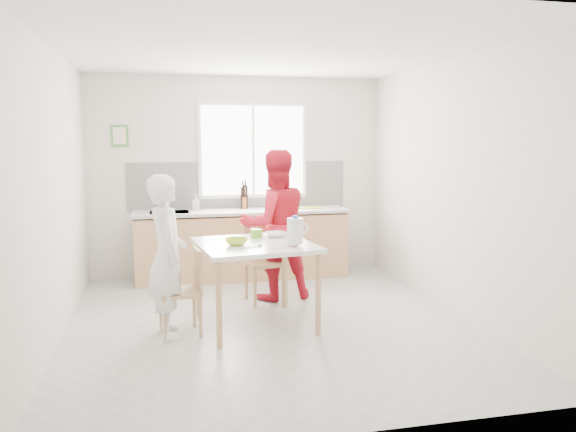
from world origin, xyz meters
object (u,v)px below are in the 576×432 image
person_white (167,256)px  person_red (275,225)px  chair_left (186,287)px  chair_far (264,257)px  dining_table (255,252)px  bowl_white (275,235)px  wine_bottle_a (245,197)px  wine_bottle_b (243,198)px  bowl_green (236,242)px  milk_jug (296,231)px

person_white → person_red: (1.24, 1.03, 0.10)m
chair_left → person_red: bearing=125.9°
person_white → chair_far: bearing=-55.8°
person_white → person_red: size_ratio=0.89×
dining_table → bowl_white: bearing=47.1°
person_white → wine_bottle_a: size_ratio=4.81×
chair_left → wine_bottle_b: size_ratio=2.75×
bowl_white → wine_bottle_a: size_ratio=0.66×
chair_left → bowl_green: bowl_green is taller
chair_far → bowl_green: chair_far is taller
person_white → wine_bottle_a: (1.07, 2.25, 0.31)m
dining_table → person_white: person_white is taller
chair_far → bowl_green: size_ratio=4.25×
chair_far → wine_bottle_a: wine_bottle_a is taller
wine_bottle_b → chair_far: bearing=-87.4°
chair_far → chair_left: bearing=-141.7°
person_white → wine_bottle_b: 2.47m
chair_left → chair_far: 1.32m
dining_table → bowl_green: bowl_green is taller
bowl_green → wine_bottle_b: size_ratio=0.72×
person_red → bowl_green: bearing=52.4°
bowl_white → milk_jug: size_ratio=0.77×
dining_table → wine_bottle_b: 2.14m
person_white → bowl_white: bearing=-77.8°
bowl_green → person_red: bearing=59.7°
chair_far → milk_jug: 1.20m
bowl_green → wine_bottle_b: 2.22m
person_white → person_red: person_red is taller
person_red → milk_jug: person_red is taller
dining_table → chair_left: dining_table is taller
chair_left → milk_jug: bearing=74.5°
wine_bottle_a → bowl_green: bearing=-100.6°
wine_bottle_b → milk_jug: bearing=-85.8°
dining_table → person_red: 1.00m
bowl_white → milk_jug: (0.09, -0.52, 0.12)m
person_white → wine_bottle_b: size_ratio=5.13×
dining_table → person_red: bearing=67.1°
bowl_white → wine_bottle_b: 1.83m
bowl_green → wine_bottle_a: size_ratio=0.68×
bowl_green → dining_table: bearing=21.4°
bowl_white → wine_bottle_a: wine_bottle_a is taller
person_red → wine_bottle_b: size_ratio=5.79×
person_red → bowl_white: size_ratio=8.27×
bowl_white → bowl_green: bearing=-141.7°
person_red → milk_jug: bearing=81.1°
chair_left → wine_bottle_b: wine_bottle_b is taller
chair_far → person_red: person_red is taller
bowl_white → milk_jug: 0.54m
dining_table → bowl_green: 0.24m
chair_left → dining_table: bearing=90.0°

